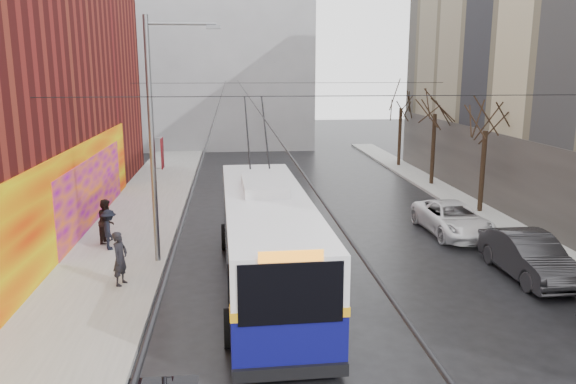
% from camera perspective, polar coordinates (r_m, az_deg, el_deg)
% --- Properties ---
extents(sidewalk_left, '(4.00, 60.00, 0.15)m').
position_cam_1_polar(sidewalk_left, '(23.96, -16.53, -5.38)').
color(sidewalk_left, gray).
rests_on(sidewalk_left, ground).
extents(sidewalk_right, '(2.00, 60.00, 0.15)m').
position_cam_1_polar(sidewalk_right, '(26.63, 22.41, -4.03)').
color(sidewalk_right, gray).
rests_on(sidewalk_right, ground).
extents(lane_line, '(0.12, 50.00, 0.01)m').
position_cam_1_polar(lane_line, '(25.94, 5.45, -3.71)').
color(lane_line, '#BFB74C').
rests_on(lane_line, ground).
extents(building_far, '(20.50, 12.10, 18.00)m').
position_cam_1_polar(building_far, '(55.51, -8.72, 14.15)').
color(building_far, gray).
rests_on(building_far, ground).
extents(streetlight_pole, '(2.65, 0.60, 9.00)m').
position_cam_1_polar(streetlight_pole, '(20.73, -13.25, 5.62)').
color(streetlight_pole, slate).
rests_on(streetlight_pole, ground).
extents(catenary_wires, '(18.00, 60.00, 0.22)m').
position_cam_1_polar(catenary_wires, '(25.23, -3.78, 10.26)').
color(catenary_wires, black).
extents(tree_near, '(3.20, 3.20, 6.40)m').
position_cam_1_polar(tree_near, '(29.31, 19.53, 7.39)').
color(tree_near, black).
rests_on(tree_near, ground).
extents(tree_mid, '(3.20, 3.20, 6.68)m').
position_cam_1_polar(tree_mid, '(35.73, 14.78, 8.91)').
color(tree_mid, black).
rests_on(tree_mid, ground).
extents(tree_far, '(3.20, 3.20, 6.57)m').
position_cam_1_polar(tree_far, '(42.36, 11.44, 9.40)').
color(tree_far, black).
rests_on(tree_far, ground).
extents(pigeons_flying, '(1.02, 1.39, 0.90)m').
position_cam_1_polar(pigeons_flying, '(20.99, -2.21, 12.35)').
color(pigeons_flying, slate).
extents(trolleybus, '(3.20, 12.83, 6.04)m').
position_cam_1_polar(trolleybus, '(18.73, -2.15, -4.68)').
color(trolleybus, '#0B0B54').
rests_on(trolleybus, ground).
extents(parked_car_b, '(1.67, 4.75, 1.56)m').
position_cam_1_polar(parked_car_b, '(21.47, 23.25, -5.98)').
color(parked_car_b, '#262628').
rests_on(parked_car_b, ground).
extents(parked_car_c, '(2.47, 5.09, 1.40)m').
position_cam_1_polar(parked_car_c, '(25.88, 16.39, -2.62)').
color(parked_car_c, white).
rests_on(parked_car_c, ground).
extents(following_car, '(2.16, 4.21, 1.37)m').
position_cam_1_polar(following_car, '(27.47, -3.71, -1.30)').
color(following_car, silver).
rests_on(following_car, ground).
extents(pedestrian_a, '(0.63, 0.77, 1.82)m').
position_cam_1_polar(pedestrian_a, '(19.44, -16.69, -6.48)').
color(pedestrian_a, black).
rests_on(pedestrian_a, sidewalk_left).
extents(pedestrian_b, '(0.81, 0.98, 1.83)m').
position_cam_1_polar(pedestrian_b, '(24.23, -17.94, -2.82)').
color(pedestrian_b, black).
rests_on(pedestrian_b, sidewalk_left).
extents(pedestrian_c, '(0.90, 1.18, 1.62)m').
position_cam_1_polar(pedestrian_c, '(23.35, -17.71, -3.66)').
color(pedestrian_c, black).
rests_on(pedestrian_c, sidewalk_left).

